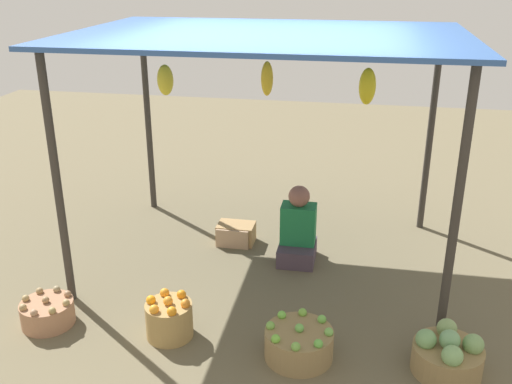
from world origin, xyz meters
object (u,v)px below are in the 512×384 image
object	(u,v)px
basket_oranges	(169,319)
basket_green_apples	(299,343)
vendor_person	(298,232)
basket_potatoes	(48,312)
basket_cabbages	(448,355)
wooden_crate_near_vendor	(234,235)
wooden_crate_stacked_rear	(236,233)

from	to	relation	value
basket_oranges	basket_green_apples	size ratio (longest dim) A/B	0.72
vendor_person	basket_potatoes	xyz separation A→B (m)	(-1.89, -1.49, -0.19)
basket_oranges	basket_cabbages	world-z (taller)	basket_oranges
basket_potatoes	basket_oranges	xyz separation A→B (m)	(1.04, 0.03, 0.05)
basket_green_apples	wooden_crate_near_vendor	xyz separation A→B (m)	(-0.89, 1.76, -0.02)
wooden_crate_stacked_rear	basket_potatoes	bearing A→B (deg)	-124.73
basket_green_apples	wooden_crate_stacked_rear	xyz separation A→B (m)	(-0.88, 1.79, -0.01)
basket_oranges	basket_cabbages	size ratio (longest dim) A/B	0.74
basket_potatoes	basket_oranges	size ratio (longest dim) A/B	1.15
wooden_crate_near_vendor	basket_potatoes	bearing A→B (deg)	-125.06
basket_cabbages	wooden_crate_near_vendor	world-z (taller)	basket_cabbages
basket_oranges	basket_green_apples	world-z (taller)	basket_oranges
vendor_person	basket_cabbages	xyz separation A→B (m)	(1.28, -1.51, -0.16)
basket_cabbages	wooden_crate_stacked_rear	bearing A→B (deg)	138.12
wooden_crate_near_vendor	basket_oranges	bearing A→B (deg)	-95.27
wooden_crate_stacked_rear	wooden_crate_near_vendor	bearing A→B (deg)	-106.71
basket_oranges	wooden_crate_near_vendor	world-z (taller)	basket_oranges
basket_potatoes	basket_oranges	world-z (taller)	basket_oranges
vendor_person	basket_cabbages	distance (m)	1.98
wooden_crate_near_vendor	vendor_person	bearing A→B (deg)	-17.13
basket_oranges	wooden_crate_stacked_rear	bearing A→B (deg)	84.47
basket_potatoes	basket_oranges	distance (m)	1.04
basket_oranges	basket_potatoes	bearing A→B (deg)	-178.46
vendor_person	wooden_crate_near_vendor	size ratio (longest dim) A/B	2.28
basket_green_apples	wooden_crate_stacked_rear	bearing A→B (deg)	116.16
basket_potatoes	basket_green_apples	world-z (taller)	basket_green_apples
basket_cabbages	basket_oranges	bearing A→B (deg)	178.80
basket_green_apples	basket_cabbages	size ratio (longest dim) A/B	1.02
basket_cabbages	basket_green_apples	bearing A→B (deg)	-178.19
basket_oranges	wooden_crate_near_vendor	xyz separation A→B (m)	(0.15, 1.68, -0.06)
basket_potatoes	wooden_crate_near_vendor	distance (m)	2.08
vendor_person	wooden_crate_near_vendor	distance (m)	0.75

